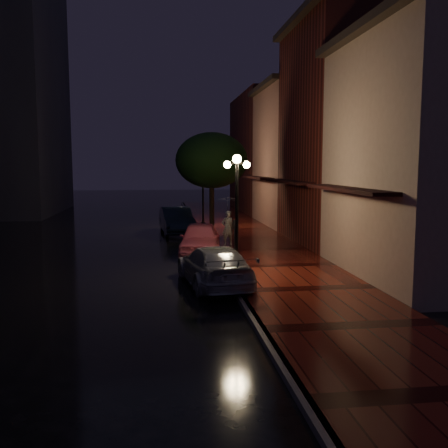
{
  "coord_description": "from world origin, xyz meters",
  "views": [
    {
      "loc": [
        -2.41,
        -22.68,
        4.09
      ],
      "look_at": [
        0.51,
        -0.21,
        1.4
      ],
      "focal_mm": 40.0,
      "sensor_mm": 36.0,
      "label": 1
    }
  ],
  "objects_px": {
    "navy_car": "(176,220)",
    "woman_with_umbrella": "(228,213)",
    "silver_car": "(214,266)",
    "parking_meter": "(235,232)",
    "street_tree": "(212,162)",
    "streetlamp_near": "(237,207)",
    "pink_car": "(200,239)",
    "streetlamp_far": "(203,188)"
  },
  "relations": [
    {
      "from": "street_tree",
      "to": "silver_car",
      "type": "xyz_separation_m",
      "value": [
        -1.21,
        -12.15,
        -3.56
      ]
    },
    {
      "from": "parking_meter",
      "to": "pink_car",
      "type": "bearing_deg",
      "value": 163.53
    },
    {
      "from": "streetlamp_near",
      "to": "navy_car",
      "type": "relative_size",
      "value": 0.9
    },
    {
      "from": "streetlamp_near",
      "to": "woman_with_umbrella",
      "type": "height_order",
      "value": "streetlamp_near"
    },
    {
      "from": "navy_car",
      "to": "woman_with_umbrella",
      "type": "height_order",
      "value": "woman_with_umbrella"
    },
    {
      "from": "street_tree",
      "to": "navy_car",
      "type": "relative_size",
      "value": 1.21
    },
    {
      "from": "streetlamp_far",
      "to": "silver_car",
      "type": "height_order",
      "value": "streetlamp_far"
    },
    {
      "from": "streetlamp_far",
      "to": "parking_meter",
      "type": "bearing_deg",
      "value": -85.97
    },
    {
      "from": "street_tree",
      "to": "woman_with_umbrella",
      "type": "xyz_separation_m",
      "value": [
        0.29,
        -4.59,
        -2.51
      ]
    },
    {
      "from": "streetlamp_near",
      "to": "streetlamp_far",
      "type": "relative_size",
      "value": 1.0
    },
    {
      "from": "pink_car",
      "to": "parking_meter",
      "type": "relative_size",
      "value": 3.05
    },
    {
      "from": "streetlamp_near",
      "to": "parking_meter",
      "type": "distance_m",
      "value": 5.08
    },
    {
      "from": "streetlamp_far",
      "to": "navy_car",
      "type": "xyz_separation_m",
      "value": [
        -1.77,
        -1.93,
        -1.81
      ]
    },
    {
      "from": "streetlamp_far",
      "to": "silver_car",
      "type": "xyz_separation_m",
      "value": [
        -0.95,
        -15.15,
        -1.92
      ]
    },
    {
      "from": "woman_with_umbrella",
      "to": "parking_meter",
      "type": "bearing_deg",
      "value": 76.56
    },
    {
      "from": "street_tree",
      "to": "pink_car",
      "type": "distance_m",
      "value": 7.31
    },
    {
      "from": "navy_car",
      "to": "silver_car",
      "type": "xyz_separation_m",
      "value": [
        0.82,
        -13.22,
        -0.11
      ]
    },
    {
      "from": "street_tree",
      "to": "pink_car",
      "type": "height_order",
      "value": "street_tree"
    },
    {
      "from": "navy_car",
      "to": "streetlamp_far",
      "type": "bearing_deg",
      "value": 42.29
    },
    {
      "from": "streetlamp_far",
      "to": "navy_car",
      "type": "relative_size",
      "value": 0.9
    },
    {
      "from": "streetlamp_far",
      "to": "navy_car",
      "type": "bearing_deg",
      "value": -132.5
    },
    {
      "from": "woman_with_umbrella",
      "to": "silver_car",
      "type": "bearing_deg",
      "value": 61.78
    },
    {
      "from": "pink_car",
      "to": "silver_car",
      "type": "xyz_separation_m",
      "value": [
        -0.0,
        -5.84,
        -0.06
      ]
    },
    {
      "from": "pink_car",
      "to": "woman_with_umbrella",
      "type": "height_order",
      "value": "woman_with_umbrella"
    },
    {
      "from": "pink_car",
      "to": "navy_car",
      "type": "bearing_deg",
      "value": 103.72
    },
    {
      "from": "woman_with_umbrella",
      "to": "parking_meter",
      "type": "distance_m",
      "value": 1.77
    },
    {
      "from": "streetlamp_far",
      "to": "navy_car",
      "type": "distance_m",
      "value": 3.18
    },
    {
      "from": "streetlamp_near",
      "to": "navy_car",
      "type": "xyz_separation_m",
      "value": [
        -1.77,
        12.07,
        -1.81
      ]
    },
    {
      "from": "street_tree",
      "to": "parking_meter",
      "type": "distance_m",
      "value": 7.01
    },
    {
      "from": "pink_car",
      "to": "parking_meter",
      "type": "xyz_separation_m",
      "value": [
        1.6,
        0.1,
        0.27
      ]
    },
    {
      "from": "streetlamp_far",
      "to": "woman_with_umbrella",
      "type": "xyz_separation_m",
      "value": [
        0.55,
        -7.6,
        -0.86
      ]
    },
    {
      "from": "woman_with_umbrella",
      "to": "pink_car",
      "type": "bearing_deg",
      "value": 31.89
    },
    {
      "from": "silver_car",
      "to": "parking_meter",
      "type": "relative_size",
      "value": 3.29
    },
    {
      "from": "silver_car",
      "to": "streetlamp_near",
      "type": "bearing_deg",
      "value": -137.07
    },
    {
      "from": "streetlamp_near",
      "to": "parking_meter",
      "type": "relative_size",
      "value": 3.0
    },
    {
      "from": "streetlamp_far",
      "to": "pink_car",
      "type": "xyz_separation_m",
      "value": [
        -0.95,
        -9.32,
        -1.85
      ]
    },
    {
      "from": "pink_car",
      "to": "silver_car",
      "type": "bearing_deg",
      "value": -82.62
    },
    {
      "from": "street_tree",
      "to": "pink_car",
      "type": "bearing_deg",
      "value": -100.85
    },
    {
      "from": "street_tree",
      "to": "streetlamp_near",
      "type": "bearing_deg",
      "value": -91.35
    },
    {
      "from": "street_tree",
      "to": "pink_car",
      "type": "relative_size",
      "value": 1.32
    },
    {
      "from": "streetlamp_far",
      "to": "pink_car",
      "type": "relative_size",
      "value": 0.98
    },
    {
      "from": "street_tree",
      "to": "navy_car",
      "type": "distance_m",
      "value": 4.15
    }
  ]
}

